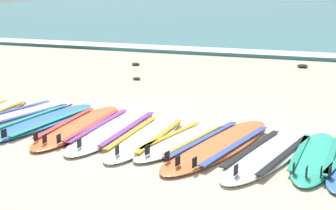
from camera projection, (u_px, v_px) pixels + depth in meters
ground_plane at (177, 136)px, 6.63m from camera, size 80.00×80.00×0.00m
sea at (332, 10)px, 40.87m from camera, size 80.00×60.00×0.10m
wave_foam_strip at (276, 55)px, 14.18m from camera, size 80.00×1.08×0.11m
surfboard_1 at (19, 115)px, 7.56m from camera, size 1.05×2.36×0.18m
surfboard_2 at (40, 122)px, 7.18m from camera, size 0.82×2.47×0.18m
surfboard_3 at (79, 126)px, 6.98m from camera, size 0.77×2.43×0.18m
surfboard_4 at (114, 129)px, 6.84m from camera, size 0.72×2.54×0.18m
surfboard_5 at (146, 136)px, 6.49m from camera, size 0.61×2.26×0.18m
surfboard_6 at (183, 140)px, 6.34m from camera, size 0.93×2.11×0.18m
surfboard_7 at (219, 144)px, 6.16m from camera, size 1.15×2.66×0.18m
surfboard_8 at (268, 154)px, 5.81m from camera, size 1.03×2.38×0.18m
surfboard_9 at (315, 156)px, 5.72m from camera, size 0.57×2.03×0.18m
seaweed_clump_near_shoreline at (137, 79)px, 10.60m from camera, size 0.18×0.14×0.06m
seaweed_clump_mid_sand at (136, 64)px, 12.53m from camera, size 0.22×0.17×0.08m
seaweed_clump_by_the_boards at (303, 66)px, 12.19m from camera, size 0.27×0.21×0.09m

